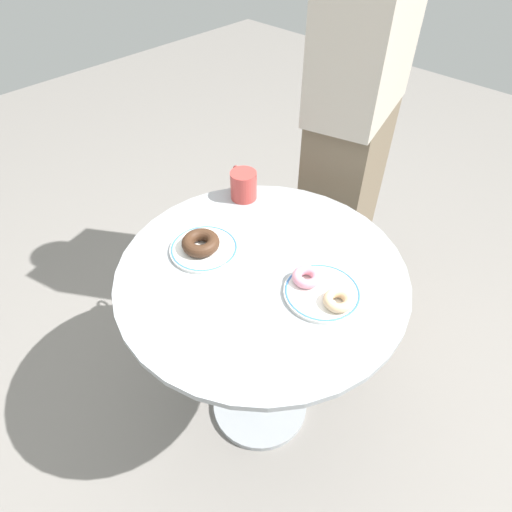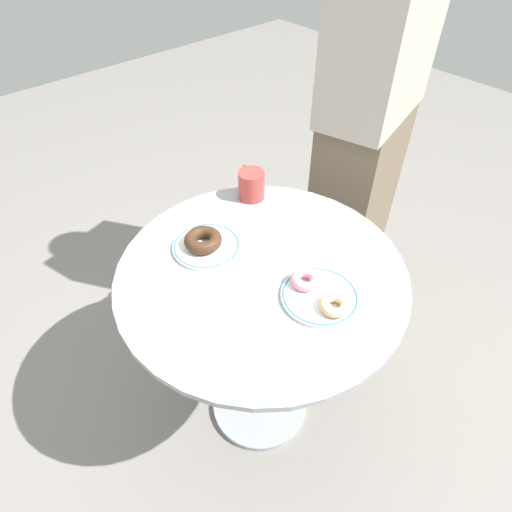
{
  "view_description": "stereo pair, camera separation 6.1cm",
  "coord_description": "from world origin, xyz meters",
  "px_view_note": "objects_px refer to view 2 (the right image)",
  "views": [
    {
      "loc": [
        0.53,
        -0.58,
        1.55
      ],
      "look_at": [
        -0.01,
        -0.01,
        0.78
      ],
      "focal_mm": 30.17,
      "sensor_mm": 36.0,
      "label": 1
    },
    {
      "loc": [
        0.57,
        -0.53,
        1.55
      ],
      "look_at": [
        -0.01,
        -0.01,
        0.78
      ],
      "focal_mm": 30.17,
      "sensor_mm": 36.0,
      "label": 2
    }
  ],
  "objects_px": {
    "donut_chocolate": "(203,240)",
    "donut_glazed": "(335,305)",
    "plate_right": "(320,296)",
    "donut_pink_frosted": "(305,280)",
    "plate_left": "(206,246)",
    "coffee_mug": "(251,184)",
    "cafe_table": "(261,317)",
    "person_figure": "(367,126)"
  },
  "relations": [
    {
      "from": "donut_chocolate",
      "to": "donut_glazed",
      "type": "distance_m",
      "value": 0.4
    },
    {
      "from": "donut_chocolate",
      "to": "plate_right",
      "type": "bearing_deg",
      "value": 17.03
    },
    {
      "from": "donut_pink_frosted",
      "to": "plate_left",
      "type": "bearing_deg",
      "value": -160.97
    },
    {
      "from": "plate_right",
      "to": "coffee_mug",
      "type": "distance_m",
      "value": 0.46
    },
    {
      "from": "cafe_table",
      "to": "donut_glazed",
      "type": "relative_size",
      "value": 10.53
    },
    {
      "from": "plate_left",
      "to": "coffee_mug",
      "type": "bearing_deg",
      "value": 111.28
    },
    {
      "from": "cafe_table",
      "to": "donut_pink_frosted",
      "type": "bearing_deg",
      "value": 20.2
    },
    {
      "from": "cafe_table",
      "to": "donut_glazed",
      "type": "bearing_deg",
      "value": 9.16
    },
    {
      "from": "plate_left",
      "to": "plate_right",
      "type": "distance_m",
      "value": 0.35
    },
    {
      "from": "donut_glazed",
      "to": "coffee_mug",
      "type": "bearing_deg",
      "value": 161.49
    },
    {
      "from": "donut_glazed",
      "to": "coffee_mug",
      "type": "relative_size",
      "value": 0.61
    },
    {
      "from": "cafe_table",
      "to": "donut_glazed",
      "type": "xyz_separation_m",
      "value": [
        0.22,
        0.03,
        0.22
      ]
    },
    {
      "from": "cafe_table",
      "to": "donut_pink_frosted",
      "type": "relative_size",
      "value": 10.53
    },
    {
      "from": "plate_left",
      "to": "donut_pink_frosted",
      "type": "relative_size",
      "value": 2.56
    },
    {
      "from": "plate_left",
      "to": "coffee_mug",
      "type": "distance_m",
      "value": 0.27
    },
    {
      "from": "plate_left",
      "to": "donut_chocolate",
      "type": "bearing_deg",
      "value": -122.74
    },
    {
      "from": "donut_glazed",
      "to": "plate_right",
      "type": "bearing_deg",
      "value": 172.13
    },
    {
      "from": "donut_glazed",
      "to": "person_figure",
      "type": "distance_m",
      "value": 0.71
    },
    {
      "from": "cafe_table",
      "to": "donut_pink_frosted",
      "type": "distance_m",
      "value": 0.25
    },
    {
      "from": "plate_left",
      "to": "donut_glazed",
      "type": "xyz_separation_m",
      "value": [
        0.38,
        0.09,
        0.02
      ]
    },
    {
      "from": "plate_right",
      "to": "cafe_table",
      "type": "bearing_deg",
      "value": -165.78
    },
    {
      "from": "cafe_table",
      "to": "plate_left",
      "type": "distance_m",
      "value": 0.27
    },
    {
      "from": "donut_pink_frosted",
      "to": "person_figure",
      "type": "height_order",
      "value": "person_figure"
    },
    {
      "from": "plate_left",
      "to": "donut_pink_frosted",
      "type": "distance_m",
      "value": 0.3
    },
    {
      "from": "cafe_table",
      "to": "person_figure",
      "type": "bearing_deg",
      "value": 104.87
    },
    {
      "from": "cafe_table",
      "to": "donut_chocolate",
      "type": "height_order",
      "value": "donut_chocolate"
    },
    {
      "from": "donut_chocolate",
      "to": "donut_glazed",
      "type": "bearing_deg",
      "value": 13.91
    },
    {
      "from": "cafe_table",
      "to": "person_figure",
      "type": "height_order",
      "value": "person_figure"
    },
    {
      "from": "coffee_mug",
      "to": "person_figure",
      "type": "distance_m",
      "value": 0.45
    },
    {
      "from": "cafe_table",
      "to": "donut_glazed",
      "type": "distance_m",
      "value": 0.31
    },
    {
      "from": "plate_left",
      "to": "plate_right",
      "type": "bearing_deg",
      "value": 16.23
    },
    {
      "from": "donut_chocolate",
      "to": "person_figure",
      "type": "bearing_deg",
      "value": 89.7
    },
    {
      "from": "plate_left",
      "to": "donut_pink_frosted",
      "type": "height_order",
      "value": "donut_pink_frosted"
    },
    {
      "from": "donut_glazed",
      "to": "donut_pink_frosted",
      "type": "xyz_separation_m",
      "value": [
        -0.1,
        0.01,
        0.0
      ]
    },
    {
      "from": "donut_glazed",
      "to": "donut_chocolate",
      "type": "bearing_deg",
      "value": -166.09
    },
    {
      "from": "donut_pink_frosted",
      "to": "person_figure",
      "type": "bearing_deg",
      "value": 115.67
    },
    {
      "from": "donut_glazed",
      "to": "person_figure",
      "type": "xyz_separation_m",
      "value": [
        -0.38,
        0.59,
        0.11
      ]
    },
    {
      "from": "plate_right",
      "to": "donut_glazed",
      "type": "relative_size",
      "value": 2.62
    },
    {
      "from": "plate_right",
      "to": "person_figure",
      "type": "relative_size",
      "value": 0.11
    },
    {
      "from": "plate_left",
      "to": "coffee_mug",
      "type": "xyz_separation_m",
      "value": [
        -0.1,
        0.25,
        0.04
      ]
    },
    {
      "from": "plate_left",
      "to": "person_figure",
      "type": "xyz_separation_m",
      "value": [
        -0.0,
        0.68,
        0.12
      ]
    },
    {
      "from": "plate_left",
      "to": "donut_pink_frosted",
      "type": "bearing_deg",
      "value": 19.03
    }
  ]
}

